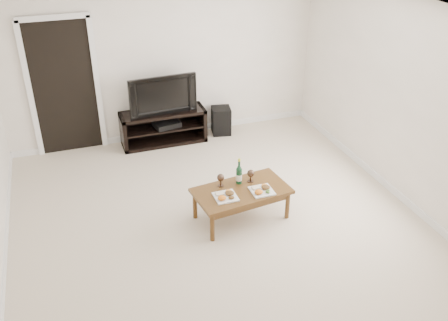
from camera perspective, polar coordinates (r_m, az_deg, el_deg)
floor at (r=6.24m, az=-0.44°, el=-7.64°), size 5.50×5.50×0.00m
back_wall at (r=8.04m, az=-6.93°, el=11.36°), size 5.00×0.04×2.60m
ceiling at (r=5.11m, az=-0.56°, el=16.55°), size 5.00×5.50×0.04m
doorway at (r=7.94m, az=-17.79°, el=7.82°), size 0.90×0.02×2.05m
media_console at (r=8.15m, az=-6.94°, el=3.82°), size 1.36×0.45×0.55m
television at (r=7.91m, az=-7.19°, el=7.64°), size 1.08×0.20×0.62m
av_receiver at (r=8.13m, az=-6.56°, el=4.17°), size 0.45×0.37×0.08m
subwoofer at (r=8.42m, az=-0.33°, el=4.59°), size 0.36×0.36×0.46m
coffee_table at (r=6.29m, az=1.98°, el=-4.96°), size 1.24×0.78×0.42m
plate_left at (r=6.00m, az=0.18°, el=-3.97°), size 0.27×0.27×0.07m
plate_right at (r=6.13m, az=4.35°, el=-3.29°), size 0.27×0.27×0.07m
wine_bottle at (r=6.21m, az=1.73°, el=-1.23°), size 0.07×0.07×0.35m
goblet_left at (r=6.20m, az=-0.39°, el=-2.25°), size 0.09×0.09×0.17m
goblet_right at (r=6.30m, az=3.06°, el=-1.76°), size 0.09×0.09×0.17m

